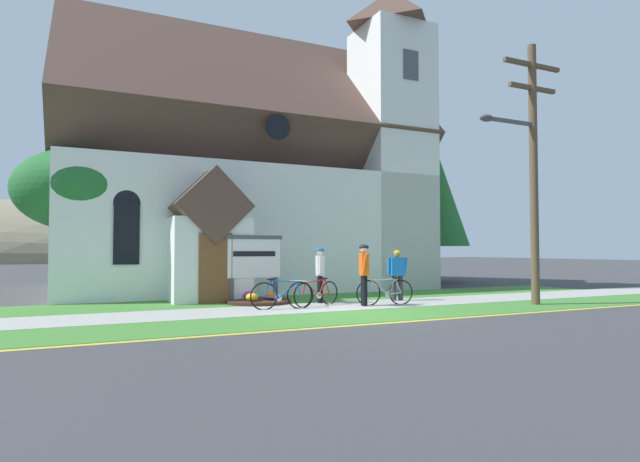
# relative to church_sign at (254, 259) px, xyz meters

# --- Properties ---
(ground) EXTENTS (140.00, 140.00, 0.00)m
(ground) POSITION_rel_church_sign_xyz_m (1.58, 0.05, -1.32)
(ground) COLOR #3D3D3F
(sidewalk_slab) EXTENTS (32.00, 2.12, 0.01)m
(sidewalk_slab) POSITION_rel_church_sign_xyz_m (1.34, -2.22, -1.32)
(sidewalk_slab) COLOR #A8A59E
(sidewalk_slab) RESTS_ON ground
(grass_verge) EXTENTS (32.00, 2.15, 0.01)m
(grass_verge) POSITION_rel_church_sign_xyz_m (1.34, -4.35, -1.32)
(grass_verge) COLOR #427F33
(grass_verge) RESTS_ON ground
(church_lawn) EXTENTS (24.00, 2.73, 0.01)m
(church_lawn) POSITION_rel_church_sign_xyz_m (1.34, 0.21, -1.32)
(church_lawn) COLOR #427F33
(church_lawn) RESTS_ON ground
(curb_paint_stripe) EXTENTS (28.00, 0.16, 0.01)m
(curb_paint_stripe) POSITION_rel_church_sign_xyz_m (1.34, -5.58, -1.32)
(curb_paint_stripe) COLOR yellow
(curb_paint_stripe) RESTS_ON ground
(church_building) EXTENTS (14.63, 11.40, 12.79)m
(church_building) POSITION_rel_church_sign_xyz_m (1.72, 6.08, 3.30)
(church_building) COLOR white
(church_building) RESTS_ON ground
(church_sign) EXTENTS (1.84, 0.21, 2.05)m
(church_sign) POSITION_rel_church_sign_xyz_m (0.00, 0.00, 0.00)
(church_sign) COLOR #474C56
(church_sign) RESTS_ON ground
(flower_bed) EXTENTS (1.92, 1.92, 0.34)m
(flower_bed) POSITION_rel_church_sign_xyz_m (-0.01, -0.49, -1.24)
(flower_bed) COLOR #382319
(flower_bed) RESTS_ON ground
(bicycle_black) EXTENTS (1.67, 0.65, 0.81)m
(bicycle_black) POSITION_rel_church_sign_xyz_m (1.32, -1.80, -0.96)
(bicycle_black) COLOR black
(bicycle_black) RESTS_ON ground
(bicycle_orange) EXTENTS (1.73, 0.36, 0.83)m
(bicycle_orange) POSITION_rel_church_sign_xyz_m (3.19, -2.48, -0.94)
(bicycle_orange) COLOR black
(bicycle_orange) RESTS_ON ground
(bicycle_blue) EXTENTS (1.75, 0.25, 0.85)m
(bicycle_blue) POSITION_rel_church_sign_xyz_m (0.11, -2.20, -0.93)
(bicycle_blue) COLOR black
(bicycle_blue) RESTS_ON ground
(cyclist_in_blue_jersey) EXTENTS (0.32, 0.69, 1.67)m
(cyclist_in_blue_jersey) POSITION_rel_church_sign_xyz_m (1.68, -1.23, -0.35)
(cyclist_in_blue_jersey) COLOR black
(cyclist_in_blue_jersey) RESTS_ON ground
(cyclist_in_orange_jersey) EXTENTS (0.62, 0.32, 1.59)m
(cyclist_in_orange_jersey) POSITION_rel_church_sign_xyz_m (4.20, -1.59, -0.41)
(cyclist_in_orange_jersey) COLOR #2D2D33
(cyclist_in_orange_jersey) RESTS_ON ground
(cyclist_in_white_jersey) EXTENTS (0.34, 0.75, 1.76)m
(cyclist_in_white_jersey) POSITION_rel_church_sign_xyz_m (2.50, -2.47, -0.28)
(cyclist_in_white_jersey) COLOR black
(cyclist_in_white_jersey) RESTS_ON ground
(utility_pole) EXTENTS (3.12, 0.28, 7.72)m
(utility_pole) POSITION_rel_church_sign_xyz_m (7.18, -4.21, 2.97)
(utility_pole) COLOR brown
(utility_pole) RESTS_ON ground
(roadside_conifer) EXTENTS (3.86, 3.86, 7.73)m
(roadside_conifer) POSITION_rel_church_sign_xyz_m (10.98, 5.65, 3.43)
(roadside_conifer) COLOR #4C3823
(roadside_conifer) RESTS_ON ground
(yard_deciduous_tree) EXTENTS (4.14, 4.14, 4.95)m
(yard_deciduous_tree) POSITION_rel_church_sign_xyz_m (-4.94, 3.49, 2.25)
(yard_deciduous_tree) COLOR #4C3823
(yard_deciduous_tree) RESTS_ON ground
(distant_hill) EXTENTS (72.80, 48.09, 17.94)m
(distant_hill) POSITION_rel_church_sign_xyz_m (-11.29, 72.77, -1.32)
(distant_hill) COLOR #847A5B
(distant_hill) RESTS_ON ground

